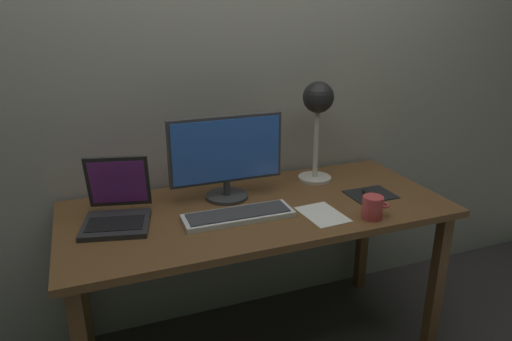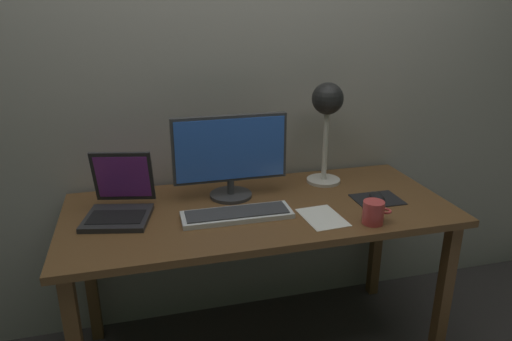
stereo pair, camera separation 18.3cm
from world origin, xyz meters
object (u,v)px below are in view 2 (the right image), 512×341
(monitor, at_px, (230,154))
(keyboard_main, at_px, (237,214))
(coffee_mug, at_px, (374,212))
(desk_lamp, at_px, (327,110))
(laptop, at_px, (120,198))
(mouse, at_px, (377,197))

(monitor, xyz_separation_m, keyboard_main, (-0.02, -0.21, -0.19))
(coffee_mug, bearing_deg, monitor, 140.24)
(desk_lamp, bearing_deg, coffee_mug, -88.32)
(keyboard_main, relative_size, coffee_mug, 3.77)
(keyboard_main, height_order, coffee_mug, coffee_mug)
(keyboard_main, xyz_separation_m, desk_lamp, (0.48, 0.28, 0.34))
(keyboard_main, relative_size, laptop, 1.34)
(monitor, distance_m, laptop, 0.49)
(keyboard_main, distance_m, mouse, 0.62)
(desk_lamp, distance_m, coffee_mug, 0.55)
(keyboard_main, height_order, mouse, mouse)
(monitor, height_order, keyboard_main, monitor)
(desk_lamp, distance_m, mouse, 0.45)
(keyboard_main, xyz_separation_m, laptop, (-0.44, 0.16, 0.06))
(monitor, relative_size, mouse, 5.13)
(keyboard_main, xyz_separation_m, coffee_mug, (0.50, -0.19, 0.03))
(monitor, bearing_deg, desk_lamp, 7.94)
(monitor, xyz_separation_m, laptop, (-0.46, -0.06, -0.13))
(mouse, distance_m, coffee_mug, 0.23)
(laptop, height_order, desk_lamp, desk_lamp)
(desk_lamp, bearing_deg, laptop, -172.61)
(laptop, relative_size, desk_lamp, 0.70)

